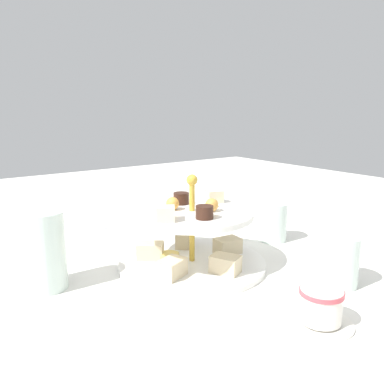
# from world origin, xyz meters

# --- Properties ---
(ground_plane) EXTENTS (2.40, 2.40, 0.00)m
(ground_plane) POSITION_xyz_m (0.00, 0.00, 0.00)
(ground_plane) COLOR silver
(tiered_serving_stand) EXTENTS (0.27, 0.27, 0.17)m
(tiered_serving_stand) POSITION_xyz_m (0.00, -0.00, 0.05)
(tiered_serving_stand) COLOR white
(tiered_serving_stand) RESTS_ON ground_plane
(water_glass_tall_right) EXTENTS (0.07, 0.07, 0.13)m
(water_glass_tall_right) POSITION_xyz_m (0.25, -0.06, 0.06)
(water_glass_tall_right) COLOR silver
(water_glass_tall_right) RESTS_ON ground_plane
(water_glass_short_left) EXTENTS (0.06, 0.06, 0.08)m
(water_glass_short_left) POSITION_xyz_m (-0.15, 0.21, 0.04)
(water_glass_short_left) COLOR silver
(water_glass_short_left) RESTS_ON ground_plane
(teacup_with_saucer) EXTENTS (0.09, 0.09, 0.05)m
(teacup_with_saucer) POSITION_xyz_m (-0.02, 0.27, 0.02)
(teacup_with_saucer) COLOR white
(teacup_with_saucer) RESTS_ON ground_plane
(butter_knife_left) EXTENTS (0.17, 0.04, 0.00)m
(butter_knife_left) POSITION_xyz_m (-0.02, -0.30, 0.00)
(butter_knife_left) COLOR silver
(butter_knife_left) RESTS_ON ground_plane
(butter_knife_right) EXTENTS (0.15, 0.10, 0.00)m
(butter_knife_right) POSITION_xyz_m (0.20, 0.23, 0.00)
(butter_knife_right) COLOR silver
(butter_knife_right) RESTS_ON ground_plane
(water_glass_mid_back) EXTENTS (0.06, 0.06, 0.08)m
(water_glass_mid_back) POSITION_xyz_m (-0.23, -0.01, 0.04)
(water_glass_mid_back) COLOR silver
(water_glass_mid_back) RESTS_ON ground_plane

